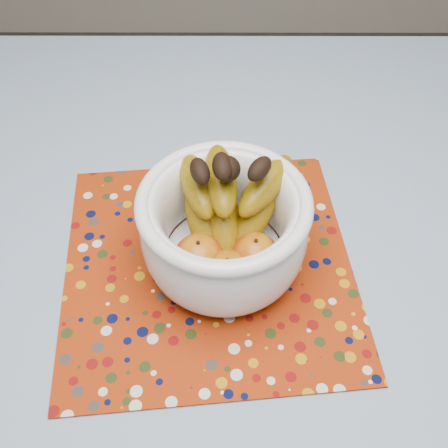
% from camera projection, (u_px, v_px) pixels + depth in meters
% --- Properties ---
extents(table, '(1.20, 1.20, 0.75)m').
position_uv_depth(table, '(239.00, 313.00, 0.82)').
color(table, brown).
rests_on(table, ground).
extents(tablecloth, '(1.32, 1.32, 0.01)m').
position_uv_depth(tablecloth, '(241.00, 284.00, 0.75)').
color(tablecloth, slate).
rests_on(tablecloth, table).
extents(placemat, '(0.45, 0.45, 0.00)m').
position_uv_depth(placemat, '(208.00, 264.00, 0.77)').
color(placemat, '#8E2607').
rests_on(placemat, tablecloth).
extents(fruit_bowl, '(0.25, 0.23, 0.20)m').
position_uv_depth(fruit_bowl, '(226.00, 221.00, 0.71)').
color(fruit_bowl, white).
rests_on(fruit_bowl, placemat).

